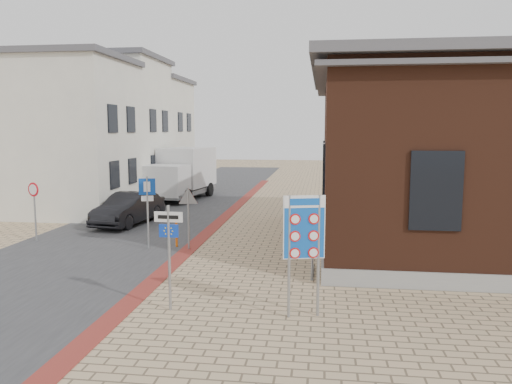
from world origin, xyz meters
The scene contains 16 objects.
ground centered at (0.00, 0.00, 0.00)m, with size 120.00×120.00×0.00m, color tan.
road_strip centered at (-5.50, 15.00, 0.01)m, with size 7.00×60.00×0.02m, color #38383A.
curb_strip centered at (-2.00, 10.00, 0.01)m, with size 0.60×40.00×0.02m, color maroon.
brick_building centered at (8.99, 7.00, 3.49)m, with size 13.00×13.00×6.80m.
townhouse_near centered at (-10.99, 12.00, 4.17)m, with size 7.40×6.40×8.30m.
townhouse_mid centered at (-10.99, 18.00, 4.57)m, with size 7.40×6.40×9.10m.
townhouse_far centered at (-10.99, 24.00, 4.17)m, with size 7.40×6.40×8.30m.
bike_rack centered at (2.65, 2.20, 0.26)m, with size 0.08×1.80×0.60m.
sedan centered at (-6.14, 9.19, 0.75)m, with size 1.58×4.53×1.49m, color black.
box_truck centered at (-6.00, 17.96, 1.69)m, with size 3.34×6.53×3.27m.
border_sign centered at (2.50, -1.50, 2.12)m, with size 0.98×0.30×2.95m.
essen_sign centered at (-0.80, -1.50, 1.76)m, with size 0.71×0.07×2.64m.
parking_sign centered at (-3.50, 4.50, 1.90)m, with size 0.60×0.16×2.76m.
yield_sign centered at (-2.00, 4.68, 1.74)m, with size 0.81×0.24×2.29m.
speed_sign centered at (-8.42, 5.19, 1.60)m, with size 0.54×0.21×2.39m.
bollard centered at (-2.57, 5.00, 0.48)m, with size 0.09×0.09×0.96m, color orange.
Camera 1 is at (2.89, -13.09, 4.48)m, focal length 35.00 mm.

